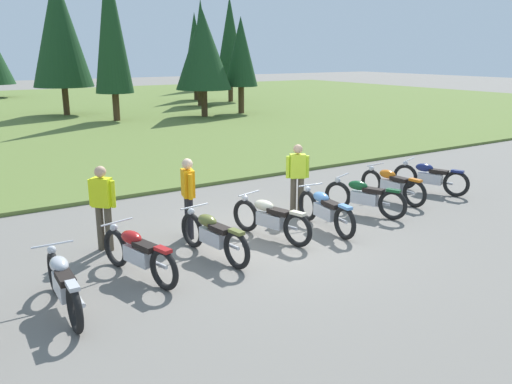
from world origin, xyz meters
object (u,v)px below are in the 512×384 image
motorcycle_olive (213,235)px  motorcycle_sky_blue (325,210)px  rider_in_hivis_vest (103,203)px  motorcycle_british_green (364,196)px  rider_checking_bike (188,193)px  motorcycle_silver (63,284)px  motorcycle_navy (430,177)px  motorcycle_orange (392,184)px  rider_near_row_end (297,175)px  motorcycle_cream (270,218)px  motorcycle_red (138,253)px

motorcycle_olive → motorcycle_sky_blue: 2.81m
motorcycle_olive → rider_in_hivis_vest: 2.21m
motorcycle_british_green → rider_checking_bike: size_ratio=1.20×
motorcycle_silver → rider_in_hivis_vest: bearing=59.1°
motorcycle_silver → motorcycle_navy: 10.17m
motorcycle_orange → rider_near_row_end: 2.81m
motorcycle_cream → rider_in_hivis_vest: 3.32m
motorcycle_silver → rider_near_row_end: size_ratio=1.26×
motorcycle_silver → motorcycle_orange: 8.70m
motorcycle_cream → motorcycle_navy: bearing=6.6°
motorcycle_red → rider_in_hivis_vest: size_ratio=1.23×
motorcycle_red → rider_in_hivis_vest: (-0.08, 1.57, 0.51)m
motorcycle_olive → rider_in_hivis_vest: rider_in_hivis_vest is taller
motorcycle_red → rider_near_row_end: bearing=18.0°
motorcycle_cream → motorcycle_orange: same height
motorcycle_cream → rider_near_row_end: (1.50, 1.07, 0.51)m
motorcycle_silver → motorcycle_navy: (10.05, 1.59, 0.00)m
motorcycle_olive → motorcycle_navy: (7.19, 0.92, 0.00)m
motorcycle_british_green → motorcycle_orange: size_ratio=0.95×
rider_near_row_end → motorcycle_silver: bearing=-161.0°
motorcycle_cream → rider_checking_bike: size_ratio=1.23×
motorcycle_navy → rider_near_row_end: 4.27m
motorcycle_silver → motorcycle_cream: bearing=12.2°
motorcycle_silver → motorcycle_cream: size_ratio=1.02×
motorcycle_sky_blue → motorcycle_british_green: same height
motorcycle_silver → motorcycle_navy: size_ratio=1.05×
motorcycle_red → motorcycle_olive: same height
motorcycle_red → motorcycle_olive: 1.50m
motorcycle_olive → rider_checking_bike: (0.10, 1.23, 0.51)m
motorcycle_olive → motorcycle_british_green: 4.30m
motorcycle_british_green → motorcycle_navy: same height
motorcycle_sky_blue → motorcycle_silver: bearing=-172.2°
motorcycle_sky_blue → motorcycle_orange: same height
motorcycle_red → rider_checking_bike: bearing=40.0°
motorcycle_british_green → rider_in_hivis_vest: (-5.86, 1.02, 0.51)m
motorcycle_british_green → motorcycle_olive: bearing=-174.1°
motorcycle_cream → motorcycle_navy: 5.76m
motorcycle_red → motorcycle_navy: (8.69, 1.03, 0.00)m
motorcycle_british_green → rider_checking_bike: 4.28m
motorcycle_british_green → rider_near_row_end: 1.66m
motorcycle_cream → rider_near_row_end: 1.92m
motorcycle_silver → motorcycle_british_green: bearing=8.9°
motorcycle_red → motorcycle_silver: bearing=-157.7°
rider_near_row_end → rider_checking_bike: bearing=-177.9°
motorcycle_orange → rider_near_row_end: size_ratio=1.26×
motorcycle_red → rider_checking_bike: rider_checking_bike is taller
motorcycle_silver → rider_in_hivis_vest: 2.54m
motorcycle_cream → rider_in_hivis_vest: size_ratio=1.23×
motorcycle_cream → rider_in_hivis_vest: rider_in_hivis_vest is taller
rider_in_hivis_vest → motorcycle_sky_blue: bearing=-17.1°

